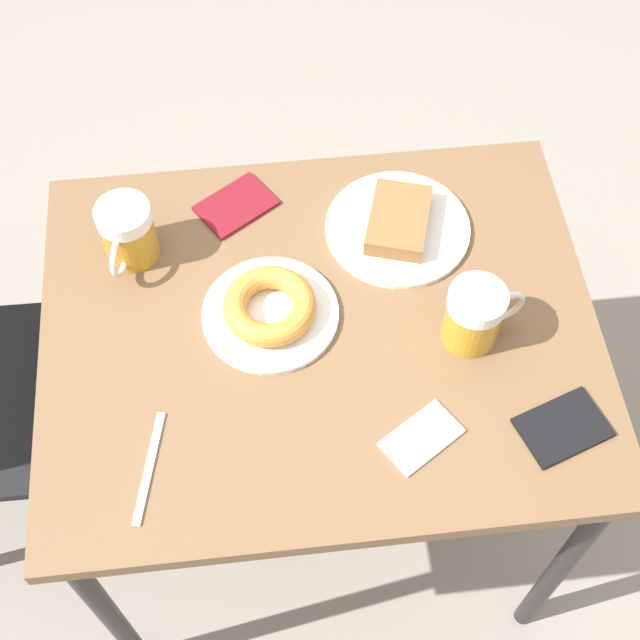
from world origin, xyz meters
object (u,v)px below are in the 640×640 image
(beer_mug_center, at_px, (127,233))
(napkin_folded, at_px, (422,438))
(fork, at_px, (149,467))
(passport_near_edge, at_px, (563,427))
(plate_with_cake, at_px, (398,225))
(plate_with_donut, at_px, (270,309))
(passport_far_edge, at_px, (236,206))
(beer_mug_left, at_px, (475,315))

(beer_mug_center, distance_m, napkin_folded, 0.57)
(fork, xyz_separation_m, passport_near_edge, (-0.00, -0.61, 0.00))
(plate_with_cake, relative_size, napkin_folded, 1.84)
(fork, bearing_deg, passport_near_edge, -90.40)
(plate_with_donut, distance_m, passport_far_edge, 0.23)
(plate_with_donut, distance_m, fork, 0.31)
(plate_with_cake, height_order, passport_far_edge, plate_with_cake)
(plate_with_cake, distance_m, beer_mug_left, 0.24)
(beer_mug_center, relative_size, passport_near_edge, 0.87)
(beer_mug_center, xyz_separation_m, passport_near_edge, (-0.39, -0.63, -0.05))
(beer_mug_left, relative_size, passport_near_edge, 0.87)
(beer_mug_left, relative_size, passport_far_edge, 0.84)
(plate_with_donut, bearing_deg, fork, 140.94)
(beer_mug_center, height_order, passport_near_edge, beer_mug_center)
(napkin_folded, height_order, fork, same)
(napkin_folded, relative_size, passport_far_edge, 0.87)
(beer_mug_left, distance_m, passport_far_edge, 0.46)
(plate_with_cake, xyz_separation_m, passport_near_edge, (-0.39, -0.18, -0.01))
(beer_mug_center, distance_m, passport_far_edge, 0.20)
(plate_with_cake, bearing_deg, passport_near_edge, -154.79)
(beer_mug_center, relative_size, passport_far_edge, 0.83)
(passport_far_edge, bearing_deg, passport_near_edge, -136.17)
(beer_mug_center, height_order, passport_far_edge, beer_mug_center)
(beer_mug_left, xyz_separation_m, passport_far_edge, (0.30, 0.35, -0.05))
(passport_far_edge, bearing_deg, napkin_folded, -152.33)
(napkin_folded, bearing_deg, beer_mug_left, -32.32)
(beer_mug_left, bearing_deg, passport_far_edge, 49.64)
(beer_mug_left, relative_size, napkin_folded, 0.97)
(plate_with_cake, distance_m, plate_with_donut, 0.27)
(beer_mug_center, bearing_deg, passport_far_edge, -65.15)
(beer_mug_center, xyz_separation_m, fork, (-0.39, -0.02, -0.05))
(beer_mug_left, height_order, passport_far_edge, beer_mug_left)
(passport_far_edge, bearing_deg, plate_with_cake, -106.69)
(fork, bearing_deg, napkin_folded, -89.59)
(passport_far_edge, bearing_deg, beer_mug_center, 114.85)
(napkin_folded, bearing_deg, fork, 90.41)
(napkin_folded, relative_size, fork, 0.77)
(plate_with_cake, xyz_separation_m, beer_mug_left, (-0.22, -0.08, 0.04))
(napkin_folded, height_order, passport_near_edge, passport_near_edge)
(plate_with_donut, bearing_deg, passport_near_edge, -120.58)
(plate_with_donut, bearing_deg, plate_with_cake, -57.03)
(beer_mug_left, xyz_separation_m, beer_mug_center, (0.22, 0.53, 0.00))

